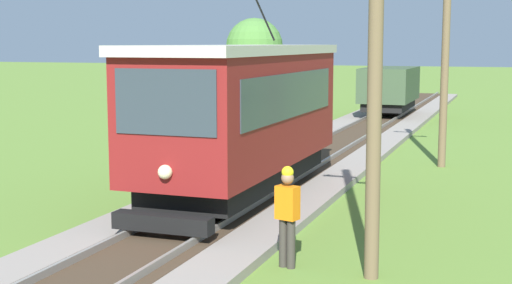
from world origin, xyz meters
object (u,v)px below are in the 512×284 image
object	(u,v)px
red_tram	(242,113)
tree_left_near	(254,47)
utility_pole_mid	(446,46)
freight_car	(389,88)
track_worker	(287,212)
utility_pole_near_tram	(376,26)

from	to	relation	value
red_tram	tree_left_near	bearing A→B (deg)	109.35
utility_pole_mid	tree_left_near	bearing A→B (deg)	125.92
red_tram	tree_left_near	distance (m)	25.94
freight_car	track_worker	distance (m)	25.80
utility_pole_near_tram	track_worker	xyz separation A→B (m)	(-1.48, 0.13, -3.15)
utility_pole_mid	tree_left_near	xyz separation A→B (m)	(-12.63, 17.43, -0.12)
red_tram	tree_left_near	xyz separation A→B (m)	(-8.58, 24.44, 1.45)
red_tram	freight_car	size ratio (longest dim) A/B	1.64
track_worker	red_tram	bearing A→B (deg)	-134.30
freight_car	track_worker	size ratio (longest dim) A/B	2.91
freight_car	red_tram	bearing A→B (deg)	-89.99
utility_pole_near_tram	utility_pole_mid	xyz separation A→B (m)	(0.00, 11.63, -0.37)
freight_car	utility_pole_mid	size ratio (longest dim) A/B	0.71
track_worker	freight_car	bearing A→B (deg)	-158.30
red_tram	utility_pole_near_tram	bearing A→B (deg)	-48.81
utility_pole_near_tram	track_worker	world-z (taller)	utility_pole_near_tram
red_tram	utility_pole_mid	size ratio (longest dim) A/B	1.16
track_worker	tree_left_near	world-z (taller)	tree_left_near
track_worker	tree_left_near	distance (m)	31.11
red_tram	track_worker	xyz separation A→B (m)	(2.56, -4.49, -1.21)
utility_pole_near_tram	freight_car	bearing A→B (deg)	98.92
red_tram	utility_pole_near_tram	size ratio (longest dim) A/B	1.06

